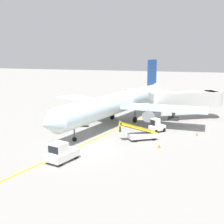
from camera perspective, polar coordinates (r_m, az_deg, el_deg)
ground_plane at (r=35.72m, az=-3.98°, el=-7.16°), size 300.00×300.00×0.00m
taxi_line_yellow at (r=40.41m, az=-2.27°, el=-4.89°), size 18.16×78.05×0.01m
airliner at (r=47.71m, az=1.44°, el=1.89°), size 27.96×35.02×10.10m
jet_bridge at (r=52.09m, az=15.27°, el=2.44°), size 12.27×8.80×4.85m
pushback_tug at (r=31.67m, az=-9.93°, el=-7.90°), size 2.74×3.96×2.20m
baggage_tug_near_wing at (r=42.92m, az=8.75°, el=-2.75°), size 2.46×2.71×2.10m
belt_loader_forward_hold at (r=47.42m, az=-5.68°, el=-1.48°), size 3.20×5.07×2.59m
belt_loader_aft_hold at (r=38.97m, az=5.91°, el=-4.39°), size 4.86×3.80×2.59m
ground_crew_marshaller at (r=42.61m, az=1.60°, el=-2.75°), size 0.36×0.24×1.70m
safety_cone_nose_left at (r=47.86m, az=-12.78°, el=-2.28°), size 0.36×0.36×0.44m
safety_cone_nose_right at (r=53.91m, az=-10.38°, el=-0.63°), size 0.36×0.36×0.44m
safety_cone_wingtip_left at (r=42.69m, az=16.39°, el=-4.16°), size 0.36×0.36×0.44m
safety_cone_wingtip_right at (r=36.31m, az=9.29°, el=-6.61°), size 0.36×0.36×0.44m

